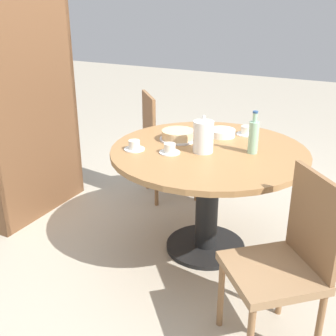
{
  "coord_description": "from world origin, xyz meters",
  "views": [
    {
      "loc": [
        -2.43,
        -0.95,
        1.69
      ],
      "look_at": [
        0.0,
        0.3,
        0.57
      ],
      "focal_mm": 45.0,
      "sensor_mm": 36.0,
      "label": 1
    }
  ],
  "objects_px": {
    "chair_a": "(285,261)",
    "coffee_pot": "(203,136)",
    "cake_main": "(178,135)",
    "chair_b": "(164,143)",
    "water_bottle": "(254,136)",
    "cup_c": "(134,146)",
    "bookshelf": "(27,113)",
    "cup_a": "(170,149)",
    "cup_b": "(246,131)"
  },
  "relations": [
    {
      "from": "chair_a",
      "to": "water_bottle",
      "type": "xyz_separation_m",
      "value": [
        0.7,
        0.39,
        0.37
      ]
    },
    {
      "from": "coffee_pot",
      "to": "cup_a",
      "type": "height_order",
      "value": "coffee_pot"
    },
    {
      "from": "chair_a",
      "to": "cake_main",
      "type": "height_order",
      "value": "chair_a"
    },
    {
      "from": "coffee_pot",
      "to": "cup_c",
      "type": "bearing_deg",
      "value": 112.02
    },
    {
      "from": "cake_main",
      "to": "cup_a",
      "type": "height_order",
      "value": "cake_main"
    },
    {
      "from": "chair_b",
      "to": "coffee_pot",
      "type": "xyz_separation_m",
      "value": [
        -0.71,
        -0.65,
        0.37
      ]
    },
    {
      "from": "cup_b",
      "to": "chair_a",
      "type": "bearing_deg",
      "value": -152.49
    },
    {
      "from": "water_bottle",
      "to": "cup_a",
      "type": "relative_size",
      "value": 2.02
    },
    {
      "from": "coffee_pot",
      "to": "cake_main",
      "type": "distance_m",
      "value": 0.3
    },
    {
      "from": "chair_a",
      "to": "chair_b",
      "type": "xyz_separation_m",
      "value": [
        1.28,
        1.34,
        0.0
      ]
    },
    {
      "from": "coffee_pot",
      "to": "cake_main",
      "type": "bearing_deg",
      "value": 59.55
    },
    {
      "from": "water_bottle",
      "to": "cup_b",
      "type": "bearing_deg",
      "value": 23.65
    },
    {
      "from": "water_bottle",
      "to": "cake_main",
      "type": "relative_size",
      "value": 1.05
    },
    {
      "from": "chair_a",
      "to": "coffee_pot",
      "type": "height_order",
      "value": "coffee_pot"
    },
    {
      "from": "chair_a",
      "to": "cup_a",
      "type": "bearing_deg",
      "value": -159.97
    },
    {
      "from": "bookshelf",
      "to": "cake_main",
      "type": "relative_size",
      "value": 6.54
    },
    {
      "from": "cake_main",
      "to": "cup_a",
      "type": "relative_size",
      "value": 1.92
    },
    {
      "from": "cup_a",
      "to": "cup_b",
      "type": "distance_m",
      "value": 0.67
    },
    {
      "from": "cup_c",
      "to": "coffee_pot",
      "type": "bearing_deg",
      "value": -67.98
    },
    {
      "from": "chair_a",
      "to": "cup_a",
      "type": "relative_size",
      "value": 6.89
    },
    {
      "from": "coffee_pot",
      "to": "water_bottle",
      "type": "height_order",
      "value": "water_bottle"
    },
    {
      "from": "chair_b",
      "to": "cup_c",
      "type": "height_order",
      "value": "chair_b"
    },
    {
      "from": "cup_a",
      "to": "water_bottle",
      "type": "bearing_deg",
      "value": -62.52
    },
    {
      "from": "chair_a",
      "to": "coffee_pot",
      "type": "bearing_deg",
      "value": -172.05
    },
    {
      "from": "coffee_pot",
      "to": "cup_a",
      "type": "bearing_deg",
      "value": 122.94
    },
    {
      "from": "cup_a",
      "to": "cup_b",
      "type": "xyz_separation_m",
      "value": [
        0.59,
        -0.32,
        0.0
      ]
    },
    {
      "from": "cup_b",
      "to": "cup_c",
      "type": "distance_m",
      "value": 0.84
    },
    {
      "from": "coffee_pot",
      "to": "cake_main",
      "type": "xyz_separation_m",
      "value": [
        0.14,
        0.25,
        -0.08
      ]
    },
    {
      "from": "cake_main",
      "to": "chair_b",
      "type": "bearing_deg",
      "value": 36.06
    },
    {
      "from": "cup_c",
      "to": "cup_b",
      "type": "bearing_deg",
      "value": -40.49
    },
    {
      "from": "chair_a",
      "to": "cup_c",
      "type": "bearing_deg",
      "value": -152.41
    },
    {
      "from": "chair_a",
      "to": "bookshelf",
      "type": "relative_size",
      "value": 0.55
    },
    {
      "from": "coffee_pot",
      "to": "chair_b",
      "type": "bearing_deg",
      "value": 42.85
    },
    {
      "from": "bookshelf",
      "to": "cup_a",
      "type": "distance_m",
      "value": 1.3
    },
    {
      "from": "chair_a",
      "to": "bookshelf",
      "type": "xyz_separation_m",
      "value": [
        0.55,
        2.16,
        0.34
      ]
    },
    {
      "from": "chair_b",
      "to": "cake_main",
      "type": "distance_m",
      "value": 0.75
    },
    {
      "from": "bookshelf",
      "to": "coffee_pot",
      "type": "height_order",
      "value": "bookshelf"
    },
    {
      "from": "chair_b",
      "to": "water_bottle",
      "type": "height_order",
      "value": "water_bottle"
    },
    {
      "from": "chair_b",
      "to": "water_bottle",
      "type": "distance_m",
      "value": 1.17
    },
    {
      "from": "chair_a",
      "to": "chair_b",
      "type": "relative_size",
      "value": 1.0
    },
    {
      "from": "chair_a",
      "to": "cake_main",
      "type": "xyz_separation_m",
      "value": [
        0.72,
        0.93,
        0.29
      ]
    },
    {
      "from": "cake_main",
      "to": "cup_b",
      "type": "height_order",
      "value": "cake_main"
    },
    {
      "from": "cup_b",
      "to": "bookshelf",
      "type": "bearing_deg",
      "value": 107.32
    },
    {
      "from": "cup_b",
      "to": "cup_c",
      "type": "relative_size",
      "value": 1.0
    },
    {
      "from": "water_bottle",
      "to": "cup_c",
      "type": "distance_m",
      "value": 0.76
    },
    {
      "from": "chair_b",
      "to": "bookshelf",
      "type": "relative_size",
      "value": 0.55
    },
    {
      "from": "cup_c",
      "to": "bookshelf",
      "type": "bearing_deg",
      "value": 82.55
    },
    {
      "from": "chair_a",
      "to": "cup_b",
      "type": "xyz_separation_m",
      "value": [
        1.05,
        0.55,
        0.29
      ]
    },
    {
      "from": "coffee_pot",
      "to": "cup_c",
      "type": "height_order",
      "value": "coffee_pot"
    },
    {
      "from": "coffee_pot",
      "to": "cup_a",
      "type": "relative_size",
      "value": 1.79
    }
  ]
}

